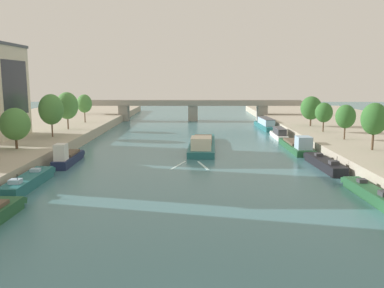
% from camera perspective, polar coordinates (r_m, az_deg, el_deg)
% --- Properties ---
extents(barge_midriver, '(5.46, 22.75, 3.06)m').
position_cam_1_polar(barge_midriver, '(72.64, 1.45, 0.02)').
color(barge_midriver, '#23666B').
rests_on(barge_midriver, ground).
extents(wake_behind_barge, '(5.59, 6.03, 0.03)m').
position_cam_1_polar(wake_behind_barge, '(58.96, -0.19, -3.03)').
color(wake_behind_barge, silver).
rests_on(wake_behind_barge, ground).
extents(moored_boat_left_midway, '(2.26, 12.15, 2.41)m').
position_cam_1_polar(moored_boat_left_midway, '(51.04, -22.07, -4.89)').
color(moored_boat_left_midway, '#23666B').
rests_on(moored_boat_left_midway, ground).
extents(moored_boat_left_gap_after, '(2.32, 10.96, 3.51)m').
position_cam_1_polar(moored_boat_left_gap_after, '(62.47, -17.14, -1.81)').
color(moored_boat_left_gap_after, '#1E284C').
rests_on(moored_boat_left_gap_after, ground).
extents(moored_boat_right_far, '(2.17, 11.28, 2.29)m').
position_cam_1_polar(moored_boat_right_far, '(46.96, 23.80, -6.28)').
color(moored_boat_right_far, '#235633').
rests_on(moored_boat_right_far, ground).
extents(moored_boat_right_end, '(2.53, 12.72, 2.38)m').
position_cam_1_polar(moored_boat_right_end, '(60.20, 18.13, -2.60)').
color(moored_boat_right_end, black).
rests_on(moored_boat_right_end, ground).
extents(moored_boat_right_midway, '(3.30, 15.57, 3.10)m').
position_cam_1_polar(moored_boat_right_midway, '(73.35, 14.59, -0.19)').
color(moored_boat_right_midway, '#235633').
rests_on(moored_boat_right_midway, ground).
extents(moored_boat_right_downstream, '(2.27, 10.88, 2.30)m').
position_cam_1_polar(moored_boat_right_downstream, '(87.39, 12.18, 1.42)').
color(moored_boat_right_downstream, silver).
rests_on(moored_boat_right_downstream, ground).
extents(moored_boat_right_upstream, '(3.42, 16.72, 2.74)m').
position_cam_1_polar(moored_boat_right_upstream, '(103.83, 10.33, 2.79)').
color(moored_boat_right_upstream, '#23666B').
rests_on(moored_boat_right_upstream, ground).
extents(tree_left_third, '(4.45, 4.45, 6.20)m').
position_cam_1_polar(tree_left_third, '(66.60, -23.68, 2.59)').
color(tree_left_third, brown).
rests_on(tree_left_third, quay_left).
extents(tree_left_end_of_row, '(4.41, 4.41, 7.77)m').
position_cam_1_polar(tree_left_end_of_row, '(77.66, -19.26, 4.63)').
color(tree_left_end_of_row, brown).
rests_on(tree_left_end_of_row, quay_left).
extents(tree_left_midway, '(4.54, 4.54, 7.75)m').
position_cam_1_polar(tree_left_midway, '(88.47, -17.20, 5.18)').
color(tree_left_midway, brown).
rests_on(tree_left_midway, quay_left).
extents(tree_left_second, '(3.62, 3.62, 6.76)m').
position_cam_1_polar(tree_left_second, '(101.06, -14.95, 5.53)').
color(tree_left_second, brown).
rests_on(tree_left_second, quay_left).
extents(tree_right_third, '(3.82, 3.82, 7.03)m').
position_cam_1_polar(tree_right_third, '(65.54, 24.32, 3.24)').
color(tree_right_third, brown).
rests_on(tree_right_third, quay_right).
extents(tree_right_far, '(3.41, 3.41, 6.08)m').
position_cam_1_polar(tree_right_far, '(75.17, 20.84, 3.64)').
color(tree_right_far, brown).
rests_on(tree_right_far, quay_right).
extents(tree_right_by_lamp, '(3.42, 3.42, 5.84)m').
position_cam_1_polar(tree_right_by_lamp, '(84.59, 18.11, 4.24)').
color(tree_right_by_lamp, brown).
rests_on(tree_right_by_lamp, quay_right).
extents(tree_right_end_of_row, '(4.67, 4.67, 6.63)m').
position_cam_1_polar(tree_right_end_of_row, '(94.20, 16.46, 4.89)').
color(tree_right_end_of_row, brown).
rests_on(tree_right_end_of_row, quay_right).
extents(bridge_far, '(65.27, 4.40, 6.07)m').
position_cam_1_polar(bridge_far, '(120.93, 0.13, 5.16)').
color(bridge_far, gray).
rests_on(bridge_far, ground).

